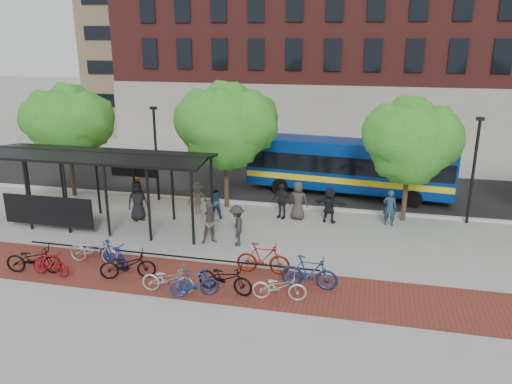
% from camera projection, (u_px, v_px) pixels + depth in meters
% --- Properties ---
extents(ground, '(160.00, 160.00, 0.00)m').
position_uv_depth(ground, '(270.00, 234.00, 22.74)').
color(ground, '#9E9E99').
rests_on(ground, ground).
extents(asphalt_street, '(160.00, 8.00, 0.01)m').
position_uv_depth(asphalt_street, '(296.00, 186.00, 30.18)').
color(asphalt_street, black).
rests_on(asphalt_street, ground).
extents(curb, '(160.00, 0.25, 0.12)m').
position_uv_depth(curb, '(285.00, 206.00, 26.44)').
color(curb, '#B7B7B2').
rests_on(curb, ground).
extents(brick_strip, '(24.00, 3.00, 0.01)m').
position_uv_depth(brick_strip, '(191.00, 279.00, 18.51)').
color(brick_strip, maroon).
rests_on(brick_strip, ground).
extents(bike_rack_rail, '(12.00, 0.05, 0.95)m').
position_uv_depth(bike_rack_rail, '(167.00, 266.00, 19.63)').
color(bike_rack_rail, black).
rests_on(bike_rack_rail, ground).
extents(building_brick, '(55.00, 14.00, 20.00)m').
position_uv_depth(building_brick, '(449.00, 20.00, 41.81)').
color(building_brick, maroon).
rests_on(building_brick, ground).
extents(bus_shelter, '(10.60, 3.07, 3.60)m').
position_uv_depth(bus_shelter, '(97.00, 163.00, 23.14)').
color(bus_shelter, black).
rests_on(bus_shelter, ground).
extents(tree_a, '(4.90, 4.00, 6.18)m').
position_uv_depth(tree_a, '(69.00, 121.00, 27.14)').
color(tree_a, '#382619').
rests_on(tree_a, ground).
extents(tree_b, '(5.15, 4.20, 6.47)m').
position_uv_depth(tree_b, '(227.00, 123.00, 25.15)').
color(tree_b, '#382619').
rests_on(tree_b, ground).
extents(tree_c, '(4.66, 3.80, 5.92)m').
position_uv_depth(tree_c, '(412.00, 139.00, 23.34)').
color(tree_c, '#382619').
rests_on(tree_c, ground).
extents(lamp_post_left, '(0.35, 0.20, 5.12)m').
position_uv_depth(lamp_post_left, '(156.00, 151.00, 26.76)').
color(lamp_post_left, black).
rests_on(lamp_post_left, ground).
extents(lamp_post_right, '(0.35, 0.20, 5.12)m').
position_uv_depth(lamp_post_right, '(474.00, 168.00, 23.34)').
color(lamp_post_right, black).
rests_on(lamp_post_right, ground).
extents(bus, '(11.60, 3.68, 3.08)m').
position_uv_depth(bus, '(349.00, 164.00, 28.04)').
color(bus, navy).
rests_on(bus, ground).
extents(bike_0, '(2.25, 1.11, 1.13)m').
position_uv_depth(bike_0, '(34.00, 259.00, 18.89)').
color(bike_0, black).
rests_on(bike_0, ground).
extents(bike_1, '(1.65, 0.57, 0.98)m').
position_uv_depth(bike_1, '(50.00, 264.00, 18.67)').
color(bike_1, maroon).
rests_on(bike_1, ground).
extents(bike_2, '(2.15, 0.80, 1.12)m').
position_uv_depth(bike_2, '(94.00, 250.00, 19.70)').
color(bike_2, '#9D9D9F').
rests_on(bike_2, ground).
extents(bike_3, '(1.83, 1.20, 1.07)m').
position_uv_depth(bike_3, '(113.00, 255.00, 19.32)').
color(bike_3, navy).
rests_on(bike_3, ground).
extents(bike_4, '(2.18, 1.33, 1.08)m').
position_uv_depth(bike_4, '(128.00, 265.00, 18.46)').
color(bike_4, black).
rests_on(bike_4, ground).
extents(bike_6, '(1.95, 0.78, 1.01)m').
position_uv_depth(bike_6, '(168.00, 279.00, 17.46)').
color(bike_6, '#A3A3A5').
rests_on(bike_6, ground).
extents(bike_7, '(1.76, 1.10, 1.02)m').
position_uv_depth(bike_7, '(194.00, 283.00, 17.17)').
color(bike_7, navy).
rests_on(bike_7, ground).
extents(bike_8, '(2.21, 1.12, 1.11)m').
position_uv_depth(bike_8, '(225.00, 278.00, 17.45)').
color(bike_8, black).
rests_on(bike_8, ground).
extents(bike_9, '(2.06, 0.66, 1.23)m').
position_uv_depth(bike_9, '(263.00, 258.00, 18.83)').
color(bike_9, maroon).
rests_on(bike_9, ground).
extents(bike_10, '(1.94, 0.84, 0.99)m').
position_uv_depth(bike_10, '(279.00, 286.00, 16.97)').
color(bike_10, '#BDBDC0').
rests_on(bike_10, ground).
extents(bike_11, '(2.06, 0.68, 1.22)m').
position_uv_depth(bike_11, '(310.00, 272.00, 17.72)').
color(bike_11, navy).
rests_on(bike_11, ground).
extents(pedestrian_0, '(1.13, 1.10, 1.96)m').
position_uv_depth(pedestrian_0, '(138.00, 201.00, 24.28)').
color(pedestrian_0, black).
rests_on(pedestrian_0, ground).
extents(pedestrian_1, '(0.83, 0.67, 1.96)m').
position_uv_depth(pedestrian_1, '(139.00, 192.00, 25.62)').
color(pedestrian_1, '#362F2B').
rests_on(pedestrian_1, ground).
extents(pedestrian_2, '(1.18, 1.16, 1.92)m').
position_uv_depth(pedestrian_2, '(213.00, 201.00, 24.37)').
color(pedestrian_2, '#20364A').
rests_on(pedestrian_2, ground).
extents(pedestrian_3, '(1.25, 1.09, 1.68)m').
position_uv_depth(pedestrian_3, '(198.00, 199.00, 25.08)').
color(pedestrian_3, brown).
rests_on(pedestrian_3, ground).
extents(pedestrian_4, '(1.12, 0.78, 1.77)m').
position_uv_depth(pedestrian_4, '(282.00, 201.00, 24.57)').
color(pedestrian_4, black).
rests_on(pedestrian_4, ground).
extents(pedestrian_5, '(1.69, 0.84, 1.74)m').
position_uv_depth(pedestrian_5, '(329.00, 205.00, 24.00)').
color(pedestrian_5, black).
rests_on(pedestrian_5, ground).
extents(pedestrian_6, '(0.98, 0.69, 1.90)m').
position_uv_depth(pedestrian_6, '(298.00, 201.00, 24.38)').
color(pedestrian_6, '#3B322F').
rests_on(pedestrian_6, ground).
extents(pedestrian_7, '(0.71, 0.54, 1.76)m').
position_uv_depth(pedestrian_7, '(390.00, 208.00, 23.60)').
color(pedestrian_7, navy).
rests_on(pedestrian_7, ground).
extents(pedestrian_8, '(1.10, 1.02, 1.82)m').
position_uv_depth(pedestrian_8, '(211.00, 223.00, 21.56)').
color(pedestrian_8, brown).
rests_on(pedestrian_8, ground).
extents(pedestrian_9, '(0.97, 1.31, 1.80)m').
position_uv_depth(pedestrian_9, '(237.00, 226.00, 21.32)').
color(pedestrian_9, '#282828').
rests_on(pedestrian_9, ground).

